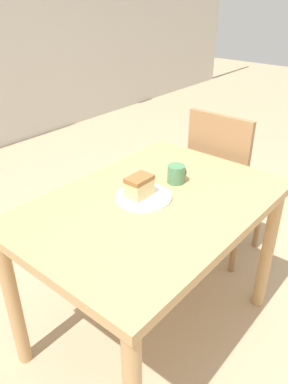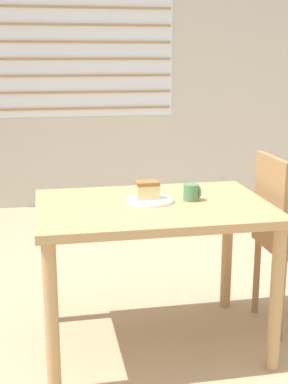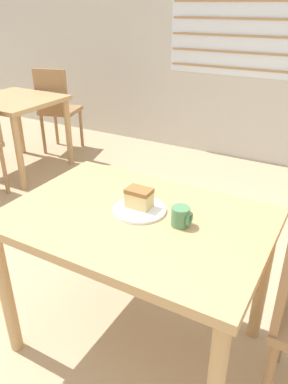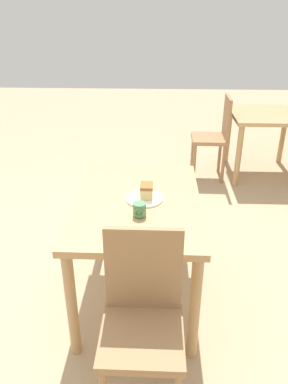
{
  "view_description": "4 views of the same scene",
  "coord_description": "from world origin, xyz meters",
  "px_view_note": "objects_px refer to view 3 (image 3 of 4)",
  "views": [
    {
      "loc": [
        -1.07,
        -0.49,
        1.49
      ],
      "look_at": [
        -0.11,
        0.32,
        0.79
      ],
      "focal_mm": 35.0,
      "sensor_mm": 36.0,
      "label": 1
    },
    {
      "loc": [
        -0.56,
        -2.06,
        1.4
      ],
      "look_at": [
        -0.1,
        0.34,
        0.78
      ],
      "focal_mm": 50.0,
      "sensor_mm": 36.0,
      "label": 2
    },
    {
      "loc": [
        0.63,
        -0.83,
        1.53
      ],
      "look_at": [
        -0.05,
        0.37,
        0.82
      ],
      "focal_mm": 35.0,
      "sensor_mm": 36.0,
      "label": 3
    },
    {
      "loc": [
        1.93,
        0.44,
        1.79
      ],
      "look_at": [
        -0.06,
        0.36,
        0.78
      ],
      "focal_mm": 35.0,
      "sensor_mm": 36.0,
      "label": 4
    }
  ],
  "objects_px": {
    "cake_slice": "(139,198)",
    "coffee_mug": "(181,217)",
    "dining_table_far": "(15,111)",
    "chair_far_opposite": "(57,107)",
    "dining_table_near": "(136,236)",
    "plate": "(140,210)"
  },
  "relations": [
    {
      "from": "dining_table_near",
      "to": "plate",
      "type": "bearing_deg",
      "value": 99.2
    },
    {
      "from": "cake_slice",
      "to": "coffee_mug",
      "type": "height_order",
      "value": "cake_slice"
    },
    {
      "from": "dining_table_near",
      "to": "chair_far_opposite",
      "type": "height_order",
      "value": "chair_far_opposite"
    },
    {
      "from": "chair_far_opposite",
      "to": "cake_slice",
      "type": "distance_m",
      "value": 2.78
    },
    {
      "from": "dining_table_near",
      "to": "chair_far_opposite",
      "type": "relative_size",
      "value": 1.19
    },
    {
      "from": "dining_table_far",
      "to": "plate",
      "type": "xyz_separation_m",
      "value": [
        2.11,
        -1.27,
        0.14
      ]
    },
    {
      "from": "plate",
      "to": "cake_slice",
      "type": "height_order",
      "value": "cake_slice"
    },
    {
      "from": "plate",
      "to": "coffee_mug",
      "type": "bearing_deg",
      "value": -5.03
    },
    {
      "from": "cake_slice",
      "to": "coffee_mug",
      "type": "distance_m",
      "value": 0.21
    },
    {
      "from": "dining_table_near",
      "to": "plate",
      "type": "height_order",
      "value": "plate"
    },
    {
      "from": "cake_slice",
      "to": "coffee_mug",
      "type": "relative_size",
      "value": 1.32
    },
    {
      "from": "plate",
      "to": "cake_slice",
      "type": "distance_m",
      "value": 0.05
    },
    {
      "from": "dining_table_near",
      "to": "coffee_mug",
      "type": "bearing_deg",
      "value": 6.62
    },
    {
      "from": "plate",
      "to": "coffee_mug",
      "type": "height_order",
      "value": "coffee_mug"
    },
    {
      "from": "dining_table_far",
      "to": "plate",
      "type": "relative_size",
      "value": 3.49
    },
    {
      "from": "dining_table_far",
      "to": "chair_far_opposite",
      "type": "relative_size",
      "value": 0.86
    },
    {
      "from": "dining_table_far",
      "to": "cake_slice",
      "type": "distance_m",
      "value": 2.45
    },
    {
      "from": "coffee_mug",
      "to": "dining_table_far",
      "type": "bearing_deg",
      "value": 150.94
    },
    {
      "from": "dining_table_far",
      "to": "coffee_mug",
      "type": "distance_m",
      "value": 2.65
    },
    {
      "from": "dining_table_far",
      "to": "plate",
      "type": "bearing_deg",
      "value": -30.97
    },
    {
      "from": "dining_table_near",
      "to": "chair_far_opposite",
      "type": "xyz_separation_m",
      "value": [
        -2.1,
        1.87,
        -0.12
      ]
    },
    {
      "from": "coffee_mug",
      "to": "chair_far_opposite",
      "type": "bearing_deg",
      "value": 141.05
    }
  ]
}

